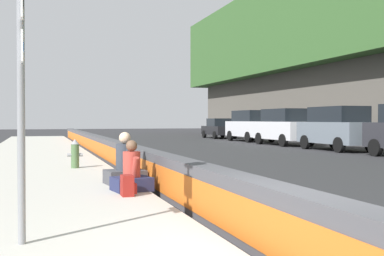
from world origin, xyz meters
TOP-DOWN VIEW (x-y plane):
  - jersey_barrier at (0.00, 0.00)m, footprint 76.00×0.45m
  - route_sign_post at (1.37, 2.79)m, footprint 0.44×0.09m
  - fire_hydrant at (10.28, 1.56)m, footprint 0.26×0.46m
  - seated_person_foreground at (5.17, 0.79)m, footprint 0.75×0.84m
  - seated_person_middle at (6.26, 0.74)m, footprint 0.82×0.93m
  - backpack at (4.52, 0.98)m, footprint 0.32×0.28m
  - parked_car_fourth at (16.84, -12.17)m, footprint 4.81×2.08m
  - parked_car_midline at (22.31, -12.08)m, footprint 4.85×2.16m
  - parked_car_far at (27.77, -12.29)m, footprint 4.86×2.18m
  - parked_car_farther at (34.03, -12.22)m, footprint 4.54×2.03m

SIDE VIEW (x-z plane):
  - backpack at x=4.52m, z-range 0.13..0.53m
  - jersey_barrier at x=0.00m, z-range 0.00..0.85m
  - seated_person_foreground at x=5.17m, z-range -0.05..0.99m
  - seated_person_middle at x=6.26m, z-range -0.08..1.10m
  - fire_hydrant at x=10.28m, z-range 0.15..1.03m
  - parked_car_farther at x=34.03m, z-range 0.01..1.72m
  - parked_car_fourth at x=16.84m, z-range 0.04..2.32m
  - parked_car_midline at x=22.31m, z-range 0.04..2.32m
  - parked_car_far at x=27.77m, z-range 0.04..2.32m
  - route_sign_post at x=1.37m, z-range 0.43..4.03m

